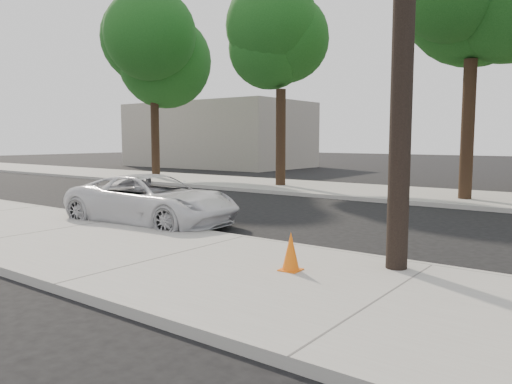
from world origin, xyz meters
The scene contains 9 objects.
ground centered at (0.00, 0.00, 0.00)m, with size 120.00×120.00×0.00m, color black.
near_sidewalk centered at (0.00, -4.30, 0.07)m, with size 90.00×4.40×0.15m, color gray.
far_sidewalk centered at (0.00, 8.50, 0.07)m, with size 90.00×5.00×0.15m, color gray.
curb_near centered at (0.00, -2.10, 0.07)m, with size 90.00×0.12×0.16m, color #9E9B93.
building_far centered at (-20.00, 20.00, 2.50)m, with size 14.00×8.00×5.00m, color gray.
tree_a centered at (-13.80, 7.85, 6.53)m, with size 4.65×4.50×9.00m.
tree_b centered at (-5.81, 8.06, 6.15)m, with size 4.34×4.20×8.45m.
police_cruiser centered at (-3.26, -1.75, 0.65)m, with size 2.17×4.71×1.31m, color silver.
traffic_cone centered at (2.31, -3.84, 0.45)m, with size 0.34×0.34×0.62m.
Camera 1 is at (6.49, -10.35, 2.23)m, focal length 35.00 mm.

